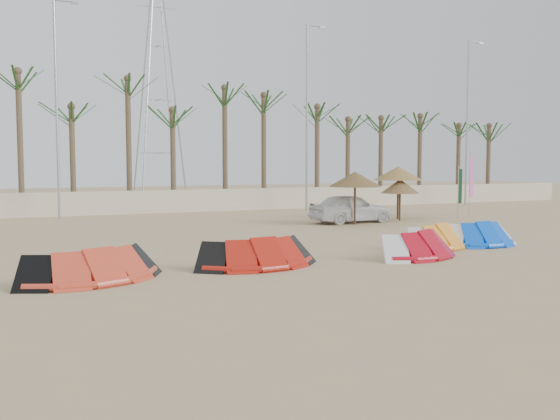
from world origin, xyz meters
name	(u,v)px	position (x,y,z in m)	size (l,w,h in m)	color
ground	(376,278)	(0.00, 0.00, 0.00)	(120.00, 120.00, 0.00)	tan
boundary_wall	(167,201)	(0.00, 22.00, 0.65)	(60.00, 0.30, 1.30)	beige
palm_line	(170,102)	(0.67, 23.50, 6.44)	(52.00, 4.00, 7.70)	brown
lamp_b	(57,105)	(-5.96, 20.00, 5.77)	(1.25, 0.14, 11.00)	#A5A8AD
lamp_c	(307,114)	(8.04, 20.00, 5.77)	(1.25, 0.14, 11.00)	#A5A8AD
lamp_d	(467,119)	(20.04, 20.00, 5.77)	(1.25, 0.14, 11.00)	#A5A8AD
pylon	(160,205)	(1.00, 28.00, 0.00)	(3.00, 3.00, 14.00)	#A5A8AD
kite_red_left	(91,263)	(-6.64, 2.73, 0.42)	(4.04, 2.63, 0.90)	red
kite_red_mid	(254,251)	(-2.13, 3.03, 0.42)	(3.72, 1.90, 0.90)	#AC1A0E
kite_red_right	(413,243)	(3.06, 2.62, 0.42)	(3.61, 2.48, 0.90)	#B40D1D
kite_orange	(433,235)	(4.89, 4.00, 0.42)	(3.28, 2.29, 0.90)	orange
kite_blue	(475,233)	(6.64, 3.90, 0.42)	(2.97, 1.60, 0.90)	blue
parasol_left	(355,179)	(6.38, 11.72, 2.12)	(2.50, 2.50, 2.48)	#4C331E
parasol_mid	(400,186)	(9.48, 12.56, 1.72)	(1.90, 1.90, 2.07)	#4C331E
parasol_right	(398,173)	(9.86, 13.28, 2.34)	(2.52, 2.52, 2.70)	#4C331E
flag_pink	(472,178)	(14.28, 12.84, 2.04)	(0.43, 0.19, 3.44)	#A5A8AD
flag_green	(461,188)	(12.76, 11.92, 1.61)	(0.43, 0.19, 2.72)	#A5A8AD
car	(351,208)	(6.69, 12.59, 0.70)	(1.65, 4.11, 1.40)	white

